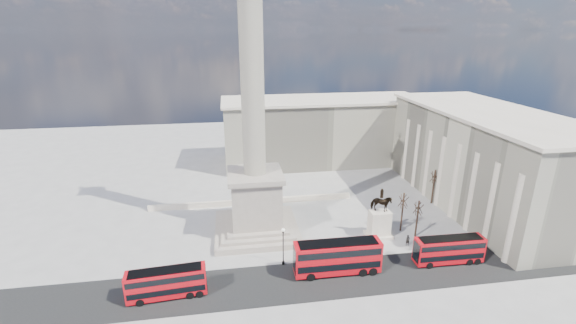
% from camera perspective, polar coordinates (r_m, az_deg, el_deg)
% --- Properties ---
extents(ground, '(180.00, 180.00, 0.00)m').
position_cam_1_polar(ground, '(63.42, -4.30, -12.34)').
color(ground, '#A4A19C').
rests_on(ground, ground).
extents(asphalt_road, '(120.00, 9.00, 0.01)m').
position_cam_1_polar(asphalt_road, '(55.70, 1.98, -17.24)').
color(asphalt_road, black).
rests_on(asphalt_road, ground).
extents(nelsons_column, '(14.00, 14.00, 49.85)m').
position_cam_1_polar(nelsons_column, '(62.49, -4.97, 0.25)').
color(nelsons_column, '#A6998A').
rests_on(nelsons_column, ground).
extents(balustrade_wall, '(40.00, 0.60, 1.10)m').
position_cam_1_polar(balustrade_wall, '(77.28, -5.31, -5.86)').
color(balustrade_wall, beige).
rests_on(balustrade_wall, ground).
extents(building_east, '(19.00, 46.00, 18.60)m').
position_cam_1_polar(building_east, '(83.90, 27.14, 0.50)').
color(building_east, beige).
rests_on(building_east, ground).
extents(building_northeast, '(51.00, 17.00, 16.60)m').
position_cam_1_polar(building_northeast, '(100.10, 5.14, 4.68)').
color(building_northeast, beige).
rests_on(building_northeast, ground).
extents(red_bus_a, '(10.14, 3.08, 4.05)m').
position_cam_1_polar(red_bus_a, '(54.09, -17.47, -16.71)').
color(red_bus_a, red).
rests_on(red_bus_a, ground).
extents(red_bus_b, '(12.29, 3.02, 4.97)m').
position_cam_1_polar(red_bus_b, '(56.27, 7.40, -13.78)').
color(red_bus_b, red).
rests_on(red_bus_b, ground).
extents(red_bus_c, '(10.29, 2.61, 4.16)m').
position_cam_1_polar(red_bus_c, '(62.94, 22.79, -11.89)').
color(red_bus_c, red).
rests_on(red_bus_c, ground).
extents(victorian_lamp, '(0.52, 0.52, 6.01)m').
position_cam_1_polar(victorian_lamp, '(57.11, -0.72, -11.97)').
color(victorian_lamp, black).
rests_on(victorian_lamp, ground).
extents(equestrian_statue, '(4.20, 3.15, 8.69)m').
position_cam_1_polar(equestrian_statue, '(66.30, 13.41, -8.36)').
color(equestrian_statue, beige).
rests_on(equestrian_statue, ground).
extents(bare_tree_near, '(1.70, 1.70, 7.43)m').
position_cam_1_polar(bare_tree_near, '(67.90, 16.75, -5.36)').
color(bare_tree_near, '#332319').
rests_on(bare_tree_near, ground).
extents(bare_tree_mid, '(1.80, 1.80, 6.84)m').
position_cam_1_polar(bare_tree_mid, '(67.00, 18.78, -6.36)').
color(bare_tree_mid, '#332319').
rests_on(bare_tree_mid, ground).
extents(bare_tree_far, '(1.82, 1.82, 7.43)m').
position_cam_1_polar(bare_tree_far, '(80.63, 20.92, -1.93)').
color(bare_tree_far, '#332319').
rests_on(bare_tree_far, ground).
extents(pedestrian_walking, '(0.70, 0.49, 1.84)m').
position_cam_1_polar(pedestrian_walking, '(65.89, 17.33, -11.02)').
color(pedestrian_walking, black).
rests_on(pedestrian_walking, ground).
extents(pedestrian_standing, '(1.13, 1.04, 1.88)m').
position_cam_1_polar(pedestrian_standing, '(64.81, 18.59, -11.68)').
color(pedestrian_standing, black).
rests_on(pedestrian_standing, ground).
extents(pedestrian_crossing, '(0.54, 0.94, 1.52)m').
position_cam_1_polar(pedestrian_crossing, '(62.30, 9.93, -12.40)').
color(pedestrian_crossing, black).
rests_on(pedestrian_crossing, ground).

